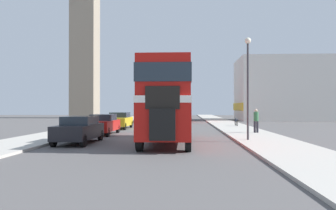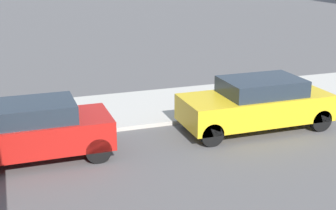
{
  "view_description": "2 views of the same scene",
  "coord_description": "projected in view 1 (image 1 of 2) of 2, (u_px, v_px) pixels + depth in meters",
  "views": [
    {
      "loc": [
        2.08,
        -20.06,
        2.0
      ],
      "look_at": [
        1.13,
        -1.75,
        2.11
      ],
      "focal_mm": 35.0,
      "sensor_mm": 36.0,
      "label": 1
    },
    {
      "loc": [
        7.36,
        3.13,
        4.82
      ],
      "look_at": [
        0.0,
        5.71,
        2.33
      ],
      "focal_mm": 50.0,
      "sensor_mm": 36.0,
      "label": 2
    }
  ],
  "objects": [
    {
      "name": "car_parked_mid",
      "position": [
        103.0,
        124.0,
        23.66
      ],
      "size": [
        1.66,
        4.32,
        1.47
      ],
      "color": "red",
      "rests_on": "ground_plane"
    },
    {
      "name": "sidewalk_right",
      "position": [
        262.0,
        139.0,
        19.78
      ],
      "size": [
        3.5,
        120.0,
        0.12
      ],
      "color": "#B7B2A8",
      "rests_on": "ground_plane"
    },
    {
      "name": "bicycle_on_pavement",
      "position": [
        236.0,
        122.0,
        32.56
      ],
      "size": [
        0.05,
        1.76,
        0.78
      ],
      "color": "black",
      "rests_on": "sidewalk_right"
    },
    {
      "name": "double_decker_bus",
      "position": [
        168.0,
        97.0,
        18.32
      ],
      "size": [
        2.48,
        9.24,
        4.33
      ],
      "color": "#B2140F",
      "rests_on": "ground_plane"
    },
    {
      "name": "church_tower",
      "position": [
        85.0,
        20.0,
        59.89
      ],
      "size": [
        4.64,
        4.64,
        35.41
      ],
      "color": "gray",
      "rests_on": "ground_plane"
    },
    {
      "name": "pedestrian_walking",
      "position": [
        256.0,
        119.0,
        23.96
      ],
      "size": [
        0.35,
        0.35,
        1.73
      ],
      "color": "#282833",
      "rests_on": "sidewalk_right"
    },
    {
      "name": "shop_building_block",
      "position": [
        312.0,
        89.0,
        48.81
      ],
      "size": [
        22.02,
        8.99,
        9.26
      ],
      "color": "silver",
      "rests_on": "ground_plane"
    },
    {
      "name": "bus_distant",
      "position": [
        181.0,
        102.0,
        44.89
      ],
      "size": [
        2.39,
        10.07,
        4.46
      ],
      "color": "#B2140F",
      "rests_on": "ground_plane"
    },
    {
      "name": "sidewalk_left",
      "position": [
        44.0,
        138.0,
        20.48
      ],
      "size": [
        3.5,
        120.0,
        0.12
      ],
      "color": "#B7B2A8",
      "rests_on": "ground_plane"
    },
    {
      "name": "car_parked_far",
      "position": [
        120.0,
        120.0,
        30.12
      ],
      "size": [
        1.76,
        4.32,
        1.5
      ],
      "color": "gold",
      "rests_on": "ground_plane"
    },
    {
      "name": "street_lamp",
      "position": [
        248.0,
        73.0,
        18.73
      ],
      "size": [
        0.36,
        0.36,
        5.86
      ],
      "color": "#38383D",
      "rests_on": "sidewalk_right"
    },
    {
      "name": "car_parked_near",
      "position": [
        79.0,
        129.0,
        17.97
      ],
      "size": [
        1.72,
        4.22,
        1.48
      ],
      "color": "black",
      "rests_on": "ground_plane"
    },
    {
      "name": "ground_plane",
      "position": [
        151.0,
        139.0,
        20.13
      ],
      "size": [
        120.0,
        120.0,
        0.0
      ],
      "primitive_type": "plane",
      "color": "#565454"
    }
  ]
}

